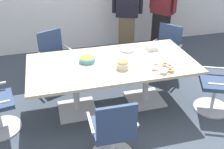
{
  "coord_description": "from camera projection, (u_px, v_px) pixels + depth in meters",
  "views": [
    {
      "loc": [
        -0.87,
        -3.3,
        2.49
      ],
      "look_at": [
        0.0,
        0.0,
        0.55
      ],
      "focal_mm": 42.52,
      "sensor_mm": 36.0,
      "label": 1
    }
  ],
  "objects": [
    {
      "name": "person_standing_1",
      "position": [
        162.0,
        9.0,
        5.36
      ],
      "size": [
        0.43,
        0.55,
        1.89
      ],
      "rotation": [
        0.0,
        0.0,
        -4.1
      ],
      "color": "black",
      "rests_on": "ground"
    },
    {
      "name": "snack_bowl_chips_yellow",
      "position": [
        87.0,
        59.0,
        3.82
      ],
      "size": [
        0.23,
        0.23,
        0.1
      ],
      "color": "#4C9EC6",
      "rests_on": "conference_table"
    },
    {
      "name": "plate_stack",
      "position": [
        128.0,
        50.0,
        4.17
      ],
      "size": [
        0.21,
        0.21,
        0.03
      ],
      "color": "white",
      "rests_on": "conference_table"
    },
    {
      "name": "office_chair_2",
      "position": [
        56.0,
        60.0,
        4.66
      ],
      "size": [
        0.71,
        0.71,
        0.91
      ],
      "rotation": [
        0.0,
        0.0,
        -2.72
      ],
      "color": "silver",
      "rests_on": "ground"
    },
    {
      "name": "office_chair_4",
      "position": [
        113.0,
        134.0,
        3.02
      ],
      "size": [
        0.55,
        0.55,
        0.91
      ],
      "rotation": [
        0.0,
        0.0,
        -0.02
      ],
      "color": "silver",
      "rests_on": "ground"
    },
    {
      "name": "office_chair_0",
      "position": [
        220.0,
        86.0,
        3.9
      ],
      "size": [
        0.71,
        0.71,
        0.91
      ],
      "rotation": [
        0.0,
        0.0,
        1.16
      ],
      "color": "silver",
      "rests_on": "ground"
    },
    {
      "name": "napkin_pile",
      "position": [
        152.0,
        48.0,
        4.2
      ],
      "size": [
        0.15,
        0.15,
        0.07
      ],
      "primitive_type": "cube",
      "color": "white",
      "rests_on": "conference_table"
    },
    {
      "name": "person_standing_0",
      "position": [
        127.0,
        12.0,
        5.31
      ],
      "size": [
        0.6,
        0.37,
        1.82
      ],
      "rotation": [
        0.0,
        0.0,
        -3.52
      ],
      "color": "brown",
      "rests_on": "ground"
    },
    {
      "name": "ground_plane",
      "position": [
        112.0,
        105.0,
        4.2
      ],
      "size": [
        10.0,
        10.0,
        0.01
      ],
      "primitive_type": "cube",
      "color": "#3D4754"
    },
    {
      "name": "snack_bowl_cookies",
      "position": [
        123.0,
        65.0,
        3.64
      ],
      "size": [
        0.17,
        0.17,
        0.12
      ],
      "color": "beige",
      "rests_on": "conference_table"
    },
    {
      "name": "office_chair_1",
      "position": [
        165.0,
        53.0,
        4.91
      ],
      "size": [
        0.76,
        0.76,
        0.91
      ],
      "rotation": [
        0.0,
        0.0,
        -4.02
      ],
      "color": "silver",
      "rests_on": "ground"
    },
    {
      "name": "conference_table",
      "position": [
        112.0,
        70.0,
        3.88
      ],
      "size": [
        2.4,
        1.2,
        0.75
      ],
      "color": "#CCB793",
      "rests_on": "ground"
    },
    {
      "name": "donut_platter",
      "position": [
        163.0,
        68.0,
        3.63
      ],
      "size": [
        0.32,
        0.31,
        0.04
      ],
      "color": "white",
      "rests_on": "conference_table"
    }
  ]
}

